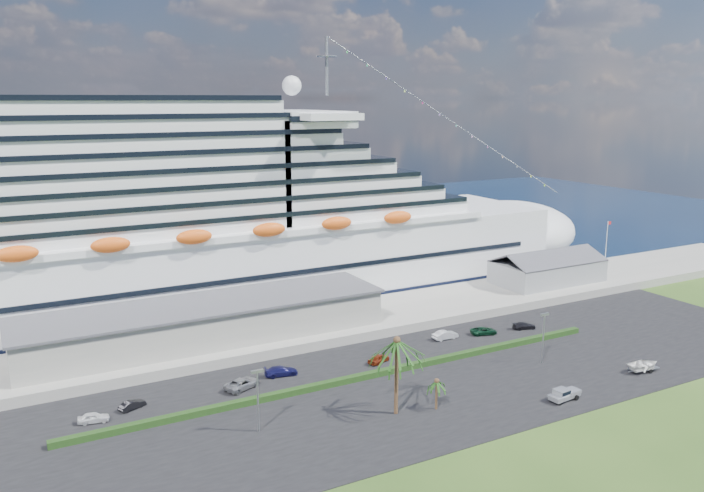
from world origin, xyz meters
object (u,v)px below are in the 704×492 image
parked_car_3 (281,371)px  pickup_truck (564,394)px  boat_trailer (644,365)px  cruise_ship (184,227)px

parked_car_3 → pickup_truck: (31.36, -27.02, 0.23)m
parked_car_3 → boat_trailer: 55.89m
cruise_ship → pickup_truck: cruise_ship is taller
parked_car_3 → boat_trailer: size_ratio=0.82×
pickup_truck → cruise_ship: bearing=116.9°
cruise_ship → parked_car_3: 43.86m
cruise_ship → boat_trailer: size_ratio=31.05×
pickup_truck → boat_trailer: pickup_truck is taller
pickup_truck → boat_trailer: 18.47m
cruise_ship → parked_car_3: cruise_ship is taller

